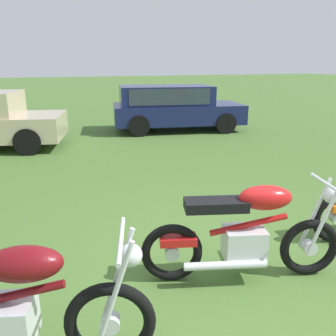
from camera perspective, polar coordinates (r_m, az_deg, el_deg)
name	(u,v)px	position (r m, az deg, el deg)	size (l,w,h in m)	color
ground_plane	(235,280)	(3.77, 10.81, -17.44)	(120.00, 120.00, 0.00)	#476B2D
motorcycle_maroon	(3,310)	(2.81, -25.17, -20.13)	(2.04, 0.98, 1.02)	black
motorcycle_red	(245,233)	(3.60, 12.44, -10.30)	(1.93, 0.95, 1.02)	black
car_navy	(172,105)	(11.50, 0.60, 10.24)	(4.42, 2.74, 1.43)	#161E4C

